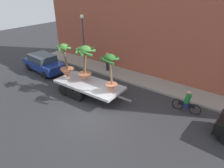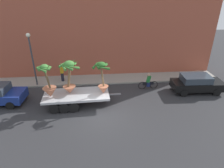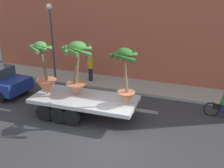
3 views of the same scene
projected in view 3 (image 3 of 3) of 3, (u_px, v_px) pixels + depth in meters
name	position (u px, v px, depth m)	size (l,w,h in m)	color
ground_plane	(108.00, 141.00, 10.44)	(60.00, 60.00, 0.00)	#2D2D30
sidewalk	(144.00, 87.00, 15.74)	(24.00, 2.20, 0.15)	gray
building_facade	(154.00, 10.00, 15.59)	(24.00, 1.20, 9.20)	#9E4C38
flatbed_trailer	(80.00, 101.00, 12.27)	(6.07, 2.39, 0.98)	#B7BABF
potted_palm_rear	(45.00, 76.00, 12.17)	(1.26, 1.22, 2.60)	#B26647
potted_palm_middle	(125.00, 78.00, 10.89)	(1.30, 1.34, 2.59)	#B26647
potted_palm_front	(77.00, 68.00, 11.92)	(1.58, 1.59, 2.65)	#B26647
pedestrian_near_gate	(90.00, 67.00, 16.37)	(0.36, 0.36, 1.71)	black
street_lamp	(52.00, 33.00, 15.81)	(0.36, 0.36, 4.83)	#383D42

